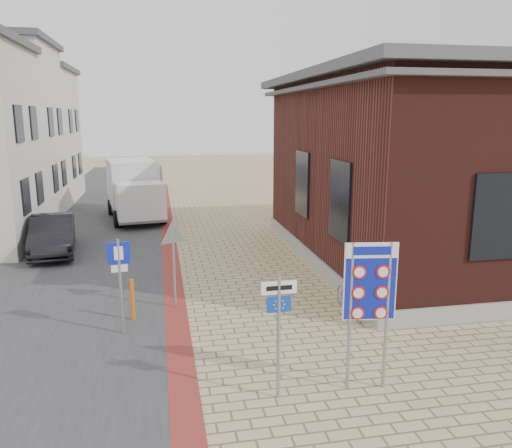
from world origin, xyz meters
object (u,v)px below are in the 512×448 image
object	(u,v)px
essen_sign	(279,317)
sedan	(53,235)
parking_sign	(120,271)
border_sign	(370,285)
box_truck	(134,189)
bollard	(132,300)

from	to	relation	value
essen_sign	sedan	bearing A→B (deg)	117.21
parking_sign	sedan	bearing A→B (deg)	103.55
border_sign	parking_sign	bearing A→B (deg)	152.29
box_truck	parking_sign	world-z (taller)	box_truck
box_truck	essen_sign	bearing A→B (deg)	-88.92
bollard	sedan	bearing A→B (deg)	114.35
border_sign	parking_sign	xyz separation A→B (m)	(-4.87, 3.50, -0.51)
border_sign	essen_sign	bearing A→B (deg)	-172.03
border_sign	essen_sign	size ratio (longest dim) A/B	1.20
border_sign	essen_sign	xyz separation A→B (m)	(-1.78, -0.00, -0.50)
parking_sign	bollard	bearing A→B (deg)	67.75
border_sign	bollard	distance (m)	6.54
box_truck	parking_sign	bearing A→B (deg)	-98.44
sedan	box_truck	bearing A→B (deg)	57.20
border_sign	parking_sign	world-z (taller)	border_sign
sedan	bollard	bearing A→B (deg)	-73.54
essen_sign	parking_sign	world-z (taller)	essen_sign
box_truck	bollard	distance (m)	13.74
parking_sign	border_sign	bearing A→B (deg)	-43.10
border_sign	parking_sign	size ratio (longest dim) A/B	1.23
sedan	border_sign	bearing A→B (deg)	-63.55
box_truck	parking_sign	distance (m)	14.50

